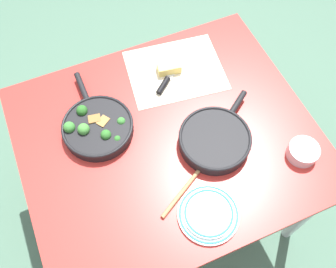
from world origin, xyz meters
TOP-DOWN VIEW (x-y plane):
  - ground_plane at (0.00, 0.00)m, footprint 14.00×14.00m
  - dining_table_red at (0.00, 0.00)m, footprint 1.12×0.96m
  - skillet_broccoli at (0.24, -0.13)m, footprint 0.27×0.41m
  - skillet_eggs at (-0.15, 0.10)m, footprint 0.35×0.29m
  - wooden_spoon at (-0.04, 0.18)m, footprint 0.31×0.19m
  - parchment_sheet at (-0.16, -0.28)m, footprint 0.43×0.36m
  - grater_knife at (-0.12, -0.26)m, footprint 0.23×0.20m
  - cheese_block at (-0.13, -0.29)m, footprint 0.10×0.07m
  - dinner_plate_stack at (-0.01, 0.34)m, footprint 0.21×0.21m
  - prep_bowl_steel at (-0.43, 0.27)m, footprint 0.11×0.11m

SIDE VIEW (x-z plane):
  - ground_plane at x=0.00m, z-range 0.00..0.00m
  - dining_table_red at x=0.00m, z-range 0.28..1.01m
  - parchment_sheet at x=-0.16m, z-range 0.72..0.73m
  - wooden_spoon at x=-0.04m, z-range 0.72..0.74m
  - grater_knife at x=-0.12m, z-range 0.72..0.74m
  - dinner_plate_stack at x=-0.01m, z-range 0.72..0.75m
  - cheese_block at x=-0.13m, z-range 0.72..0.76m
  - prep_bowl_steel at x=-0.43m, z-range 0.72..0.77m
  - skillet_eggs at x=-0.15m, z-range 0.72..0.78m
  - skillet_broccoli at x=0.24m, z-range 0.71..0.79m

